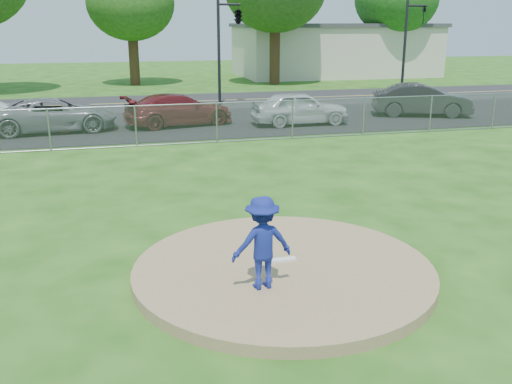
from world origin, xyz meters
TOP-DOWN VIEW (x-y plane):
  - ground at (0.00, 10.00)m, footprint 120.00×120.00m
  - pitchers_mound at (0.00, 0.00)m, footprint 5.40×5.40m
  - pitching_rubber at (0.00, 0.20)m, footprint 0.60×0.15m
  - chain_link_fence at (0.00, 12.00)m, footprint 40.00×0.06m
  - parking_lot at (0.00, 16.50)m, footprint 50.00×8.00m
  - street at (0.00, 24.00)m, footprint 60.00×7.00m
  - commercial_building at (16.00, 38.00)m, footprint 16.40×9.40m
  - traffic_signal_center at (3.97, 22.00)m, footprint 1.42×2.48m
  - traffic_signal_right at (14.24, 22.00)m, footprint 1.28×0.20m
  - pitcher at (-0.59, -0.74)m, footprint 1.05×0.65m
  - traffic_cone at (-4.77, 15.68)m, footprint 0.39×0.39m
  - parked_car_gray at (-5.13, 15.90)m, footprint 5.23×2.84m
  - parked_car_darkred at (0.06, 16.11)m, footprint 5.11×2.91m
  - parked_car_pearl at (5.32, 15.05)m, footprint 4.31×1.75m
  - parked_car_charcoal at (11.84, 15.93)m, footprint 4.93×3.11m

SIDE VIEW (x-z plane):
  - ground at x=0.00m, z-range 0.00..0.00m
  - street at x=0.00m, z-range 0.00..0.01m
  - parking_lot at x=0.00m, z-range 0.00..0.01m
  - pitchers_mound at x=0.00m, z-range 0.00..0.20m
  - pitching_rubber at x=0.00m, z-range 0.20..0.24m
  - traffic_cone at x=-4.77m, z-range 0.01..0.77m
  - parked_car_gray at x=-5.13m, z-range 0.01..1.40m
  - parked_car_darkred at x=0.06m, z-range 0.01..1.40m
  - parked_car_pearl at x=5.32m, z-range 0.01..1.47m
  - chain_link_fence at x=0.00m, z-range 0.00..1.50m
  - parked_car_charcoal at x=11.84m, z-range 0.01..1.54m
  - pitcher at x=-0.59m, z-range 0.20..1.76m
  - commercial_building at x=16.00m, z-range 0.01..4.31m
  - traffic_signal_right at x=14.24m, z-range 0.56..6.16m
  - traffic_signal_center at x=3.97m, z-range 1.81..7.41m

